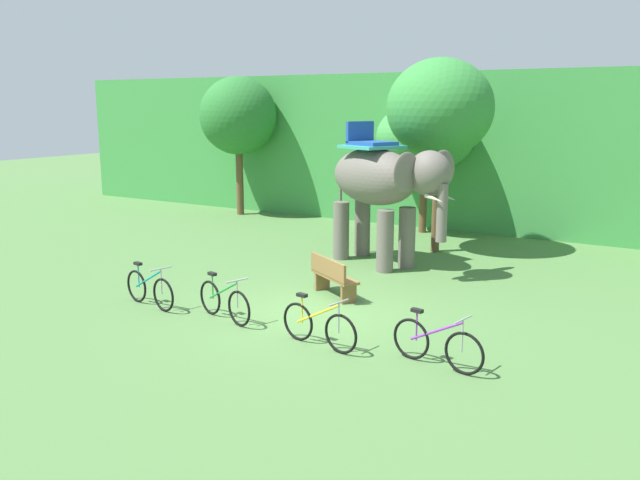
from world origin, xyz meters
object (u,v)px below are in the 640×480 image
Objects in this scene: tree_left at (425,137)px; bike_teal at (149,289)px; wooden_bench at (332,276)px; tree_center_right at (238,116)px; bike_yellow at (319,326)px; elephant at (383,183)px; bike_green at (224,301)px; bike_purple at (437,344)px; tree_center_left at (440,109)px.

tree_left reaches higher than bike_teal.
tree_center_right is at bearing 137.87° from wooden_bench.
tree_left is 11.25m from bike_teal.
elephant is at bearing 105.69° from bike_yellow.
bike_green is at bearing -112.27° from wooden_bench.
tree_center_right is 15.04m from bike_yellow.
bike_teal is (5.74, -10.51, -3.39)m from tree_center_right.
bike_yellow reaches higher than wooden_bench.
bike_teal is at bearing -179.48° from bike_purple.
bike_purple is (3.81, -5.79, -1.82)m from elephant.
bike_teal is at bearing -61.36° from tree_center_right.
bike_teal is at bearing 177.76° from bike_yellow.
elephant reaches higher than bike_green.
tree_center_right is at bearing 165.37° from tree_center_left.
elephant is 3.66m from wooden_bench.
bike_purple is (2.12, 0.23, 0.00)m from bike_yellow.
bike_yellow is (2.37, -0.29, 0.00)m from bike_green.
tree_left reaches higher than elephant.
bike_green is at bearing -99.19° from tree_center_left.
tree_center_right is 3.11× the size of bike_purple.
bike_green is 4.50m from bike_purple.
tree_center_left is at bearing 87.21° from wooden_bench.
tree_center_left is at bearing 111.50° from bike_purple.
tree_center_left is at bearing -60.54° from tree_left.
bike_purple is at bearing -0.78° from bike_green.
bike_purple is at bearing 0.52° from bike_teal.
wooden_bench is at bearing 41.76° from bike_teal.
elephant is at bearing 96.19° from wooden_bench.
tree_center_left is (1.46, -2.58, 0.93)m from tree_left.
tree_center_left reaches higher than bike_green.
tree_center_right is at bearing 139.33° from bike_purple.
bike_green is 2.39m from bike_yellow.
bike_teal is 4.30m from bike_yellow.
tree_center_left is at bearing 75.09° from elephant.
tree_left is 10.99m from bike_green.
tree_center_left is at bearing 80.81° from bike_green.
bike_teal is at bearing -99.35° from tree_left.
wooden_bench is (1.19, -8.11, -2.69)m from tree_left.
tree_center_right reaches higher than bike_purple.
tree_left is 2.56× the size of bike_yellow.
tree_left reaches higher than bike_yellow.
elephant is 2.80× the size of wooden_bench.
bike_purple is (6.42, 0.06, 0.00)m from bike_teal.
tree_center_left is 6.61m from wooden_bench.
tree_center_right reaches higher than elephant.
tree_center_left reaches higher than wooden_bench.
bike_yellow is at bearing -64.47° from wooden_bench.
bike_yellow is (4.30, -0.17, 0.00)m from bike_teal.
bike_yellow is at bearing -74.31° from elephant.
tree_left is at bearing 99.74° from elephant.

